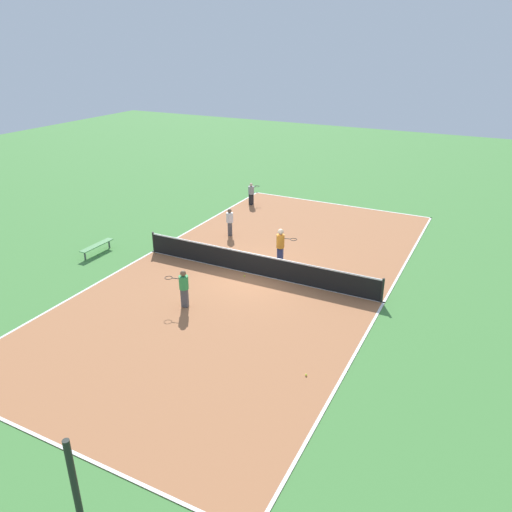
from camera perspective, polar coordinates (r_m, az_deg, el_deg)
The scene contains 10 objects.
ground_plane at distance 21.94m, azimuth -0.00°, elevation -2.15°, with size 80.00×80.00×0.00m, color #47843D.
court_surface at distance 21.93m, azimuth -0.00°, elevation -2.13°, with size 11.36×22.57×0.02m.
tennis_net at distance 21.71m, azimuth -0.00°, elevation -0.86°, with size 11.16×0.10×1.02m.
bench at distance 25.12m, azimuth -17.73°, elevation 1.11°, with size 0.36×1.94×0.45m.
player_baseline_gray at distance 30.99m, azimuth -0.54°, elevation 7.27°, with size 0.50×0.98×1.37m.
player_near_white at distance 26.02m, azimuth -3.02°, elevation 4.07°, with size 0.51×0.51×1.45m.
player_center_orange at distance 22.36m, azimuth 2.83°, elevation 1.30°, with size 0.97×0.48×1.78m.
player_far_green at distance 19.20m, azimuth -8.27°, elevation -3.44°, with size 0.99×0.55×1.53m.
tennis_ball_left_sideline at distance 21.71m, azimuth -1.33°, elevation -2.29°, with size 0.07×0.07×0.07m, color #CCE033.
tennis_ball_right_alley at distance 15.84m, azimuth 5.75°, elevation -13.37°, with size 0.07×0.07×0.07m, color #CCE033.
Camera 1 is at (-8.92, 17.60, 9.59)m, focal length 35.00 mm.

